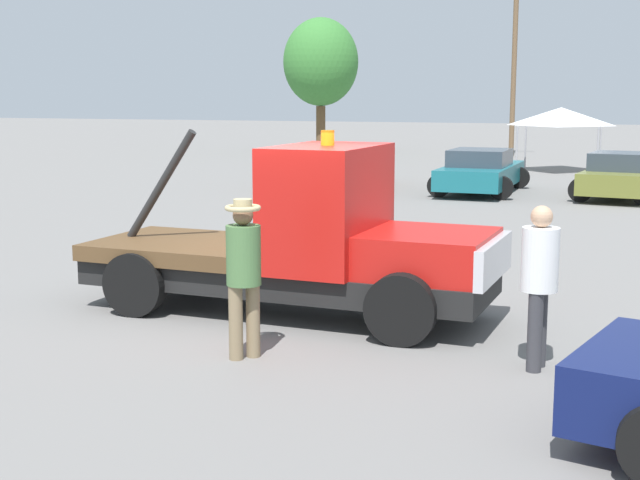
# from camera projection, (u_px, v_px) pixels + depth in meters

# --- Properties ---
(ground_plane) EXTENTS (160.00, 160.00, 0.00)m
(ground_plane) POSITION_uv_depth(u_px,v_px,m) (286.00, 313.00, 12.36)
(ground_plane) COLOR slate
(tow_truck) EXTENTS (5.83, 2.34, 2.53)m
(tow_truck) POSITION_uv_depth(u_px,v_px,m) (310.00, 245.00, 12.07)
(tow_truck) COLOR black
(tow_truck) RESTS_ON ground
(person_near_truck) EXTENTS (0.40, 0.40, 1.82)m
(person_near_truck) POSITION_uv_depth(u_px,v_px,m) (539.00, 276.00, 9.68)
(person_near_truck) COLOR #38383D
(person_near_truck) RESTS_ON ground
(person_at_hood) EXTENTS (0.41, 0.41, 1.84)m
(person_at_hood) POSITION_uv_depth(u_px,v_px,m) (244.00, 265.00, 10.07)
(person_at_hood) COLOR #847051
(person_at_hood) RESTS_ON ground
(parked_car_orange) EXTENTS (2.48, 4.90, 1.34)m
(parked_car_orange) POSITION_uv_depth(u_px,v_px,m) (336.00, 168.00, 28.48)
(parked_car_orange) COLOR orange
(parked_car_orange) RESTS_ON ground
(parked_car_teal) EXTENTS (2.59, 4.91, 1.34)m
(parked_car_teal) POSITION_uv_depth(u_px,v_px,m) (481.00, 172.00, 27.09)
(parked_car_teal) COLOR #196670
(parked_car_teal) RESTS_ON ground
(parked_car_olive) EXTENTS (2.75, 4.41, 1.34)m
(parked_car_olive) POSITION_uv_depth(u_px,v_px,m) (620.00, 176.00, 25.63)
(parked_car_olive) COLOR olive
(parked_car_olive) RESTS_ON ground
(canopy_tent_white) EXTENTS (2.98, 2.98, 2.47)m
(canopy_tent_white) POSITION_uv_depth(u_px,v_px,m) (561.00, 117.00, 34.20)
(canopy_tent_white) COLOR #9E9EA3
(canopy_tent_white) RESTS_ON ground
(tree_left) EXTENTS (3.78, 3.78, 6.75)m
(tree_left) POSITION_uv_depth(u_px,v_px,m) (321.00, 62.00, 44.75)
(tree_left) COLOR brown
(tree_left) RESTS_ON ground
(utility_pole) EXTENTS (2.20, 0.24, 8.95)m
(utility_pole) POSITION_uv_depth(u_px,v_px,m) (514.00, 56.00, 41.84)
(utility_pole) COLOR brown
(utility_pole) RESTS_ON ground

